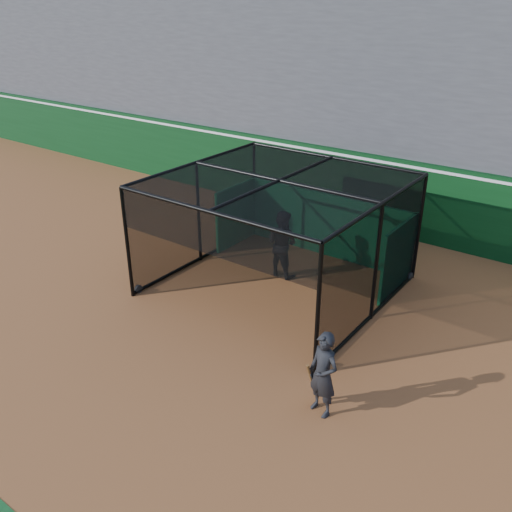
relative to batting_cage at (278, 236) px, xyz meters
The scene contains 6 objects.
ground 3.53m from the batting_cage, 89.01° to the right, with size 120.00×120.00×0.00m, color brown.
outfield_wall 5.30m from the batting_cage, 89.40° to the left, with size 50.00×0.50×2.50m.
grandstand 9.55m from the batting_cage, 89.65° to the left, with size 50.00×7.85×8.95m.
batting_cage is the anchor object (origin of this frame).
batter 0.88m from the batting_cage, 115.73° to the left, with size 0.92×0.71×1.89m, color black.
on_deck_player 4.97m from the batting_cage, 46.33° to the right, with size 0.70×0.55×1.71m.
Camera 1 is at (7.04, -7.43, 6.98)m, focal length 38.00 mm.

